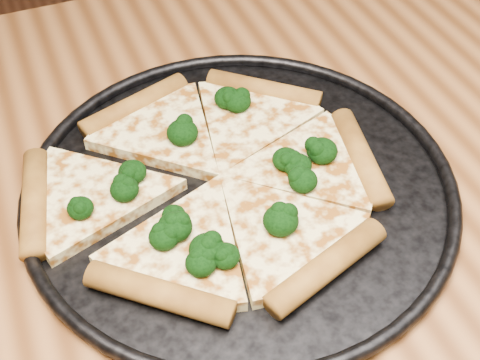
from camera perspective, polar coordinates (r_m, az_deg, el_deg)
name	(u,v)px	position (r m, az deg, el deg)	size (l,w,h in m)	color
dining_table	(210,298)	(0.67, -2.57, -10.11)	(1.20, 0.90, 0.75)	brown
pizza_pan	(240,186)	(0.63, 0.00, -0.51)	(0.41, 0.41, 0.02)	black
pizza	(214,177)	(0.63, -2.26, 0.22)	(0.35, 0.33, 0.02)	#FEEC9B
broccoli_florets	(221,183)	(0.61, -1.67, -0.22)	(0.26, 0.22, 0.02)	black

